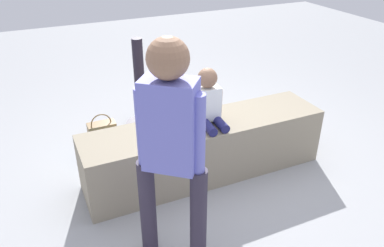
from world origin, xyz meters
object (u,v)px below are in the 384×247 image
cake_plate (178,121)px  gift_bag (99,146)px  party_cup_red (171,105)px  cake_box_white (134,140)px  adult_standing (170,140)px  child_seated (208,101)px  handbag_black_leather (202,106)px  water_bottle_near_gift (203,98)px  handbag_brown_canvas (102,131)px

cake_plate → gift_bag: 0.89m
cake_plate → party_cup_red: (0.42, 1.25, -0.48)m
cake_box_white → adult_standing: bearing=-96.6°
child_seated → cake_box_white: 1.09m
child_seated → adult_standing: bearing=-129.9°
adult_standing → party_cup_red: (0.81, 2.10, -0.87)m
adult_standing → handbag_black_leather: size_ratio=4.68×
adult_standing → party_cup_red: bearing=68.9°
adult_standing → gift_bag: (-0.20, 1.38, -0.78)m
water_bottle_near_gift → handbag_black_leather: handbag_black_leather is taller
adult_standing → handbag_brown_canvas: adult_standing is taller
adult_standing → cake_plate: size_ratio=6.77×
adult_standing → cake_plate: (0.39, 0.85, -0.38)m
handbag_black_leather → handbag_brown_canvas: bearing=-176.8°
child_seated → party_cup_red: child_seated is taller
party_cup_red → cake_box_white: cake_box_white is taller
cake_plate → water_bottle_near_gift: cake_plate is taller
water_bottle_near_gift → cake_plate: bearing=-124.1°
water_bottle_near_gift → party_cup_red: water_bottle_near_gift is taller
adult_standing → cake_plate: 1.01m
cake_plate → cake_box_white: (-0.22, 0.63, -0.47)m
adult_standing → cake_plate: bearing=65.2°
gift_bag → party_cup_red: gift_bag is taller
adult_standing → cake_plate: adult_standing is taller
party_cup_red → handbag_brown_canvas: (-0.91, -0.36, 0.05)m
child_seated → handbag_brown_canvas: 1.38m
cake_plate → water_bottle_near_gift: bearing=55.9°
cake_box_white → handbag_brown_canvas: bearing=135.5°
adult_standing → cake_box_white: adult_standing is taller
water_bottle_near_gift → handbag_black_leather: 0.30m
party_cup_red → adult_standing: bearing=-111.1°
cake_box_white → handbag_brown_canvas: (-0.27, 0.26, 0.03)m
gift_bag → cake_box_white: (0.37, 0.10, -0.07)m
cake_plate → handbag_black_leather: (0.69, 0.96, -0.42)m
child_seated → handbag_brown_canvas: (-0.72, 1.00, -0.63)m
party_cup_red → handbag_black_leather: (0.27, -0.29, 0.07)m
adult_standing → child_seated: bearing=50.1°
cake_box_white → handbag_black_leather: (0.91, 0.33, 0.06)m
party_cup_red → gift_bag: bearing=-144.5°
cake_box_white → gift_bag: bearing=-164.8°
gift_bag → handbag_brown_canvas: size_ratio=1.08×
water_bottle_near_gift → cake_box_white: size_ratio=0.56×
adult_standing → water_bottle_near_gift: (1.22, 2.07, -0.83)m
handbag_brown_canvas → adult_standing: bearing=-86.9°
handbag_black_leather → adult_standing: bearing=-120.8°
adult_standing → party_cup_red: adult_standing is taller
child_seated → gift_bag: 1.19m
gift_bag → handbag_brown_canvas: 0.38m
child_seated → handbag_brown_canvas: size_ratio=1.67×
cake_plate → gift_bag: cake_plate is taller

